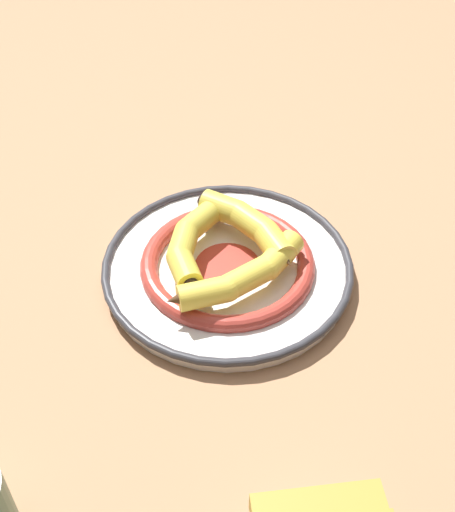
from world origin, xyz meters
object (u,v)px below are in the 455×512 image
(banana_c, at_px, (189,243))
(decorative_bowl, at_px, (228,267))
(banana_b, at_px, (251,226))
(banana_a, at_px, (243,276))

(banana_c, bearing_deg, decorative_bowl, 86.66)
(banana_b, bearing_deg, banana_a, 129.32)
(banana_b, distance_m, banana_c, 0.09)
(decorative_bowl, relative_size, banana_a, 1.90)
(decorative_bowl, distance_m, banana_c, 0.06)
(decorative_bowl, height_order, banana_c, banana_c)
(banana_a, height_order, banana_b, banana_b)
(decorative_bowl, distance_m, banana_b, 0.07)
(decorative_bowl, bearing_deg, banana_a, -68.60)
(banana_b, bearing_deg, decorative_bowl, 101.03)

